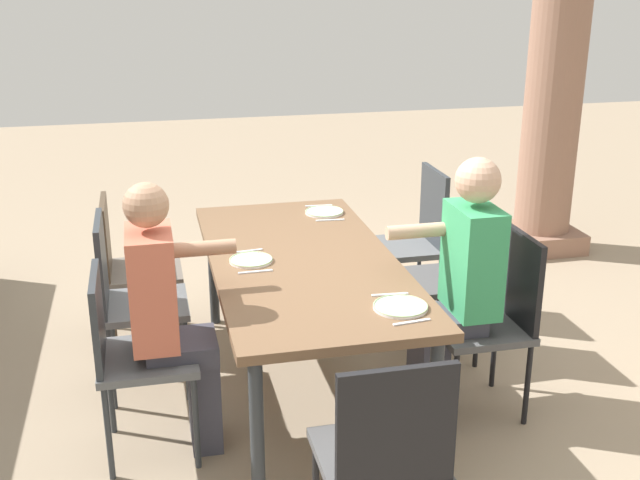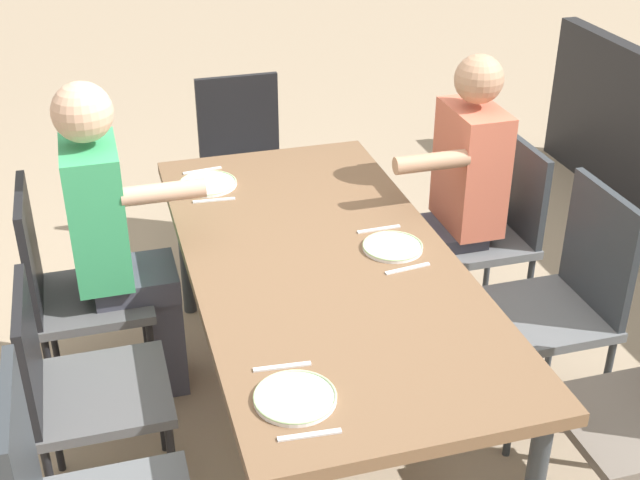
{
  "view_description": "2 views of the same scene",
  "coord_description": "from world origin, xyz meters",
  "px_view_note": "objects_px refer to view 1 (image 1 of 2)",
  "views": [
    {
      "loc": [
        3.68,
        -0.75,
        2.16
      ],
      "look_at": [
        -0.03,
        0.1,
        0.82
      ],
      "focal_mm": 44.04,
      "sensor_mm": 36.0,
      "label": 1
    },
    {
      "loc": [
        -2.5,
        0.72,
        2.26
      ],
      "look_at": [
        0.01,
        0.0,
        0.81
      ],
      "focal_mm": 47.56,
      "sensor_mm": 36.0,
      "label": 2
    }
  ],
  "objects_px": {
    "chair_west_south": "(129,262)",
    "plate_2": "(400,306)",
    "dining_table": "(303,269)",
    "stone_column_near": "(556,71)",
    "plate_0": "(324,212)",
    "chair_mid_south": "(128,293)",
    "chair_east_south": "(129,349)",
    "chair_mid_north": "(448,271)",
    "diner_man_white": "(169,313)",
    "diner_woman_green": "(459,281)",
    "chair_east_north": "(495,312)",
    "plate_1": "(251,260)",
    "chair_head_east": "(385,452)",
    "chair_west_north": "(416,234)"
  },
  "relations": [
    {
      "from": "chair_west_south",
      "to": "plate_2",
      "type": "height_order",
      "value": "chair_west_south"
    },
    {
      "from": "dining_table",
      "to": "stone_column_near",
      "type": "height_order",
      "value": "stone_column_near"
    },
    {
      "from": "dining_table",
      "to": "plate_0",
      "type": "height_order",
      "value": "plate_0"
    },
    {
      "from": "chair_mid_south",
      "to": "chair_east_south",
      "type": "bearing_deg",
      "value": 0.66
    },
    {
      "from": "chair_mid_north",
      "to": "stone_column_near",
      "type": "xyz_separation_m",
      "value": [
        -1.56,
        1.43,
        0.9
      ]
    },
    {
      "from": "dining_table",
      "to": "chair_mid_south",
      "type": "relative_size",
      "value": 2.08
    },
    {
      "from": "diner_man_white",
      "to": "plate_0",
      "type": "relative_size",
      "value": 5.59
    },
    {
      "from": "diner_woman_green",
      "to": "chair_mid_south",
      "type": "bearing_deg",
      "value": -110.94
    },
    {
      "from": "chair_east_north",
      "to": "diner_woman_green",
      "type": "xyz_separation_m",
      "value": [
        -0.0,
        -0.2,
        0.18
      ]
    },
    {
      "from": "chair_mid_north",
      "to": "dining_table",
      "type": "bearing_deg",
      "value": -77.74
    },
    {
      "from": "plate_1",
      "to": "chair_head_east",
      "type": "bearing_deg",
      "value": 10.54
    },
    {
      "from": "dining_table",
      "to": "chair_head_east",
      "type": "height_order",
      "value": "chair_head_east"
    },
    {
      "from": "dining_table",
      "to": "chair_mid_north",
      "type": "xyz_separation_m",
      "value": [
        -0.19,
        0.88,
        -0.16
      ]
    },
    {
      "from": "chair_west_south",
      "to": "plate_1",
      "type": "distance_m",
      "value": 1.01
    },
    {
      "from": "chair_west_north",
      "to": "stone_column_near",
      "type": "bearing_deg",
      "value": 124.5
    },
    {
      "from": "plate_1",
      "to": "plate_2",
      "type": "xyz_separation_m",
      "value": [
        0.71,
        0.56,
        -0.0
      ]
    },
    {
      "from": "plate_1",
      "to": "plate_2",
      "type": "bearing_deg",
      "value": 37.88
    },
    {
      "from": "plate_1",
      "to": "plate_2",
      "type": "relative_size",
      "value": 0.91
    },
    {
      "from": "diner_woman_green",
      "to": "stone_column_near",
      "type": "relative_size",
      "value": 0.46
    },
    {
      "from": "stone_column_near",
      "to": "chair_head_east",
      "type": "bearing_deg",
      "value": -36.11
    },
    {
      "from": "dining_table",
      "to": "chair_east_north",
      "type": "distance_m",
      "value": 0.99
    },
    {
      "from": "dining_table",
      "to": "chair_head_east",
      "type": "relative_size",
      "value": 2.15
    },
    {
      "from": "chair_head_east",
      "to": "plate_0",
      "type": "bearing_deg",
      "value": 172.48
    },
    {
      "from": "chair_west_south",
      "to": "diner_man_white",
      "type": "distance_m",
      "value": 1.21
    },
    {
      "from": "chair_mid_north",
      "to": "chair_west_south",
      "type": "bearing_deg",
      "value": -108.18
    },
    {
      "from": "chair_west_north",
      "to": "diner_man_white",
      "type": "height_order",
      "value": "diner_man_white"
    },
    {
      "from": "dining_table",
      "to": "plate_2",
      "type": "bearing_deg",
      "value": 22.3
    },
    {
      "from": "chair_east_north",
      "to": "diner_man_white",
      "type": "distance_m",
      "value": 1.6
    },
    {
      "from": "chair_head_east",
      "to": "plate_2",
      "type": "bearing_deg",
      "value": 158.01
    },
    {
      "from": "stone_column_near",
      "to": "plate_1",
      "type": "height_order",
      "value": "stone_column_near"
    },
    {
      "from": "chair_west_north",
      "to": "plate_1",
      "type": "distance_m",
      "value": 1.4
    },
    {
      "from": "chair_head_east",
      "to": "stone_column_near",
      "type": "bearing_deg",
      "value": 143.89
    },
    {
      "from": "plate_0",
      "to": "plate_2",
      "type": "height_order",
      "value": "same"
    },
    {
      "from": "dining_table",
      "to": "chair_west_south",
      "type": "relative_size",
      "value": 2.24
    },
    {
      "from": "chair_mid_north",
      "to": "plate_0",
      "type": "xyz_separation_m",
      "value": [
        -0.53,
        -0.6,
        0.24
      ]
    },
    {
      "from": "chair_east_north",
      "to": "diner_man_white",
      "type": "height_order",
      "value": "diner_man_white"
    },
    {
      "from": "chair_west_north",
      "to": "chair_mid_north",
      "type": "height_order",
      "value": "chair_west_north"
    },
    {
      "from": "chair_mid_north",
      "to": "plate_1",
      "type": "xyz_separation_m",
      "value": [
        0.18,
        -1.15,
        0.24
      ]
    },
    {
      "from": "chair_east_north",
      "to": "stone_column_near",
      "type": "distance_m",
      "value": 2.74
    },
    {
      "from": "chair_west_north",
      "to": "plate_1",
      "type": "xyz_separation_m",
      "value": [
        0.76,
        -1.16,
        0.21
      ]
    },
    {
      "from": "diner_woman_green",
      "to": "plate_2",
      "type": "xyz_separation_m",
      "value": [
        0.29,
        -0.4,
        0.04
      ]
    },
    {
      "from": "chair_east_south",
      "to": "diner_woman_green",
      "type": "bearing_deg",
      "value": 90.1
    },
    {
      "from": "chair_mid_south",
      "to": "chair_head_east",
      "type": "height_order",
      "value": "chair_mid_south"
    },
    {
      "from": "dining_table",
      "to": "chair_west_south",
      "type": "xyz_separation_m",
      "value": [
        -0.77,
        -0.89,
        -0.17
      ]
    },
    {
      "from": "chair_east_south",
      "to": "diner_man_white",
      "type": "xyz_separation_m",
      "value": [
        -0.0,
        0.19,
        0.16
      ]
    },
    {
      "from": "chair_head_east",
      "to": "diner_man_white",
      "type": "relative_size",
      "value": 0.71
    },
    {
      "from": "chair_head_east",
      "to": "plate_0",
      "type": "xyz_separation_m",
      "value": [
        -2.15,
        0.28,
        0.22
      ]
    },
    {
      "from": "chair_west_north",
      "to": "chair_east_south",
      "type": "height_order",
      "value": "chair_west_north"
    },
    {
      "from": "chair_mid_north",
      "to": "chair_head_east",
      "type": "xyz_separation_m",
      "value": [
        1.61,
        -0.88,
        0.01
      ]
    },
    {
      "from": "chair_east_north",
      "to": "plate_1",
      "type": "height_order",
      "value": "chair_east_north"
    }
  ]
}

